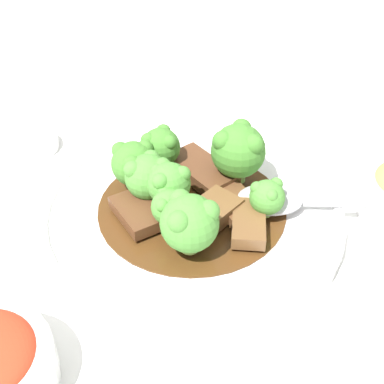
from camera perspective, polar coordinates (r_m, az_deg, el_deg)
ground_plane at (r=0.53m, az=0.00°, el=-2.87°), size 4.00×4.00×0.00m
main_plate at (r=0.52m, az=0.00°, el=-2.05°), size 0.29×0.29×0.02m
beef_strip_0 at (r=0.49m, az=1.61°, el=-2.54°), size 0.08×0.06×0.02m
beef_strip_1 at (r=0.55m, az=0.67°, el=2.37°), size 0.08×0.08×0.01m
beef_strip_2 at (r=0.52m, az=4.06°, el=-0.55°), size 0.08×0.07×0.01m
beef_strip_3 at (r=0.50m, az=-5.80°, el=-2.19°), size 0.06×0.06×0.01m
beef_strip_4 at (r=0.49m, az=6.06°, el=-3.31°), size 0.06×0.04×0.01m
broccoli_floret_0 at (r=0.54m, az=-3.36°, el=4.87°), size 0.04×0.04×0.05m
broccoli_floret_1 at (r=0.45m, az=-0.27°, el=-3.22°), size 0.05×0.05×0.06m
broccoli_floret_2 at (r=0.52m, az=-6.23°, el=3.13°), size 0.04×0.04×0.05m
broccoli_floret_3 at (r=0.51m, az=-4.73°, el=1.67°), size 0.04×0.04×0.05m
broccoli_floret_4 at (r=0.49m, az=-2.50°, el=0.95°), size 0.04×0.04×0.05m
broccoli_floret_5 at (r=0.50m, az=8.05°, el=-0.36°), size 0.03×0.03×0.04m
broccoli_floret_6 at (r=0.52m, az=4.96°, el=4.51°), size 0.05×0.05×0.06m
broccoli_floret_7 at (r=0.47m, az=-2.43°, el=-1.55°), size 0.03×0.03×0.04m
serving_spoon at (r=0.52m, az=9.84°, el=-0.87°), size 0.06×0.21×0.01m
sauce_dish at (r=0.65m, az=-16.91°, el=4.98°), size 0.07×0.07×0.01m
paper_napkin at (r=0.71m, az=2.56°, el=9.62°), size 0.10×0.11×0.01m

